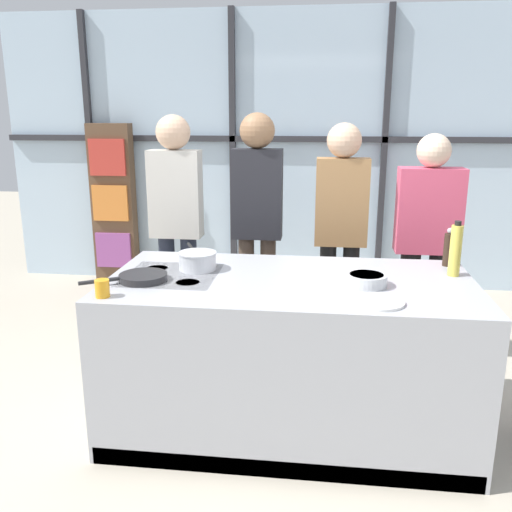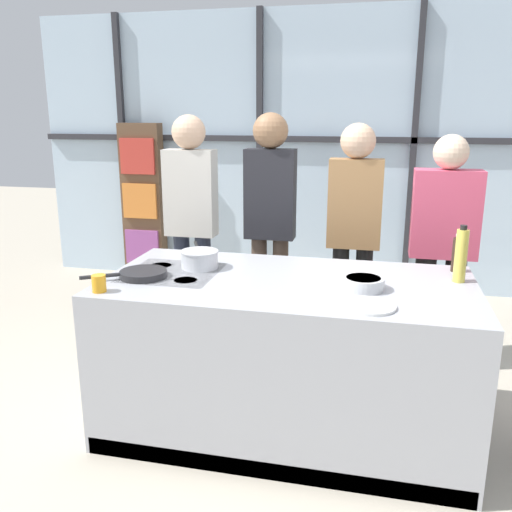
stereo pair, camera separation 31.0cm
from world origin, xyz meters
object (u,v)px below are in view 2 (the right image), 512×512
Objects in this scene: spectator_far_left at (191,214)px; spectator_center_left at (270,214)px; oil_bottle at (461,255)px; juice_glass_near at (99,283)px; frying_pan at (142,274)px; spectator_center_right at (354,226)px; saucepan at (200,259)px; mixing_bowl at (363,283)px; white_plate at (369,306)px; pepper_grinder at (457,254)px; spectator_far_right at (443,241)px.

spectator_center_left is (0.61, -0.00, 0.02)m from spectator_far_left.
juice_glass_near is at bearing -162.01° from oil_bottle.
frying_pan is at bearing 69.17° from juice_glass_near.
saucepan is at bearing 45.70° from spectator_center_right.
frying_pan is 1.22m from mixing_bowl.
oil_bottle reaches higher than juice_glass_near.
white_plate is at bearing -82.18° from mixing_bowl.
oil_bottle reaches higher than mixing_bowl.
pepper_grinder is (0.52, 0.45, 0.07)m from mixing_bowl.
juice_glass_near is at bearing -110.83° from frying_pan.
spectator_center_left reaches higher than spectator_far_right.
frying_pan is at bearing 45.58° from spectator_center_right.
juice_glass_near is (-1.84, -0.60, -0.10)m from oil_bottle.
white_plate is at bearing 3.08° from juice_glass_near.
juice_glass_near is at bearing 66.71° from spectator_center_left.
mixing_bowl is at bearing -11.45° from saucepan.
frying_pan is 1.81m from pepper_grinder.
juice_glass_near is (-1.85, -0.80, -0.06)m from pepper_grinder.
white_plate is at bearing 135.34° from spectator_far_left.
spectator_far_left is 1.84m from spectator_far_right.
saucepan reaches higher than mixing_bowl.
oil_bottle is at bearing 145.95° from spectator_center_left.
spectator_center_left is 7.70× the size of pepper_grinder.
frying_pan is at bearing 95.36° from spectator_far_left.
spectator_far_left is 0.99× the size of spectator_center_left.
frying_pan is at bearing -163.48° from pepper_grinder.
spectator_center_left is 1.38m from pepper_grinder.
oil_bottle is 1.35× the size of pepper_grinder.
spectator_center_left is 1.30m from mixing_bowl.
spectator_far_right is 18.59× the size of juice_glass_near.
spectator_center_left reaches higher than white_plate.
spectator_far_left is at bearing -0.00° from spectator_far_right.
spectator_far_right is at bearing 180.00° from spectator_center_right.
frying_pan is 0.31m from juice_glass_near.
white_plate is (1.00, -0.47, -0.05)m from saucepan.
spectator_center_left is at bearing 145.95° from oil_bottle.
oil_bottle reaches higher than white_plate.
mixing_bowl is 1.37m from juice_glass_near.
spectator_center_left reaches higher than pepper_grinder.
spectator_center_left is 20.14× the size of juice_glass_near.
white_plate is at bearing 96.09° from spectator_center_right.
spectator_far_right is at bearing 30.92° from saucepan.
frying_pan is 1.68× the size of white_plate.
spectator_center_left is 0.92m from saucepan.
saucepan is at bearing 112.33° from spectator_far_left.
saucepan reaches higher than frying_pan.
oil_bottle is (0.00, -0.83, 0.11)m from spectator_far_right.
frying_pan is 1.76m from oil_bottle.
juice_glass_near is at bearing 89.93° from spectator_far_left.
spectator_far_right is 7.54× the size of mixing_bowl.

